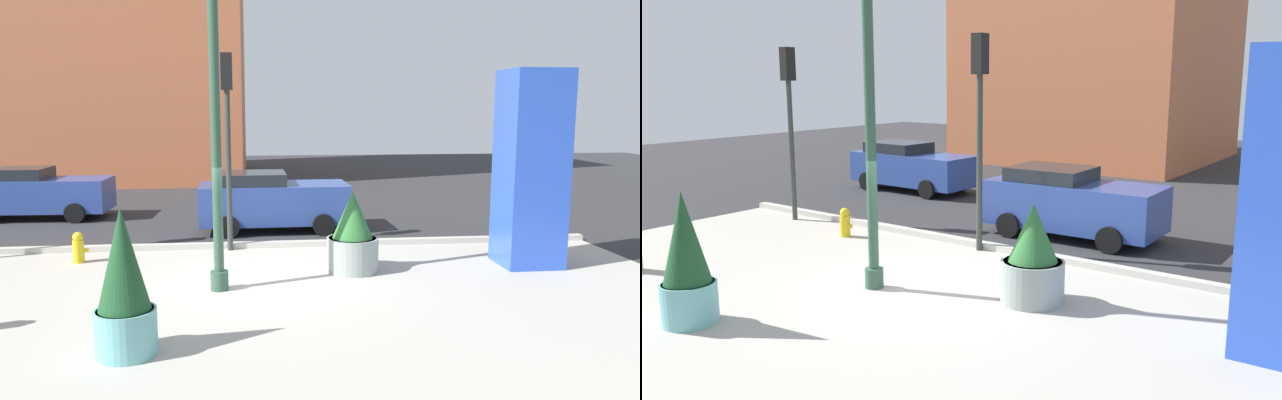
% 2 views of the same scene
% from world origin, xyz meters
% --- Properties ---
extents(ground_plane, '(60.00, 60.00, 0.00)m').
position_xyz_m(ground_plane, '(0.00, 4.00, 0.00)').
color(ground_plane, '#2D2D30').
extents(plaza_pavement, '(18.00, 10.00, 0.02)m').
position_xyz_m(plaza_pavement, '(0.00, -2.00, 0.00)').
color(plaza_pavement, '#ADA89E').
rests_on(plaza_pavement, ground_plane).
extents(curb_strip, '(18.00, 0.24, 0.16)m').
position_xyz_m(curb_strip, '(0.00, 3.12, 0.08)').
color(curb_strip, '#B7B2A8').
rests_on(curb_strip, ground_plane).
extents(lamp_post, '(0.44, 0.44, 7.34)m').
position_xyz_m(lamp_post, '(-0.75, -0.55, 3.58)').
color(lamp_post, '#335642').
rests_on(lamp_post, ground_plane).
extents(art_pillar_blue, '(1.32, 1.32, 4.51)m').
position_xyz_m(art_pillar_blue, '(6.30, 0.74, 2.26)').
color(art_pillar_blue, blue).
rests_on(art_pillar_blue, ground_plane).
extents(potted_plant_by_pillar, '(1.17, 1.17, 1.83)m').
position_xyz_m(potted_plant_by_pillar, '(2.14, 0.55, 0.80)').
color(potted_plant_by_pillar, gray).
rests_on(potted_plant_by_pillar, ground_plane).
extents(potted_plant_near_left, '(0.91, 0.91, 2.25)m').
position_xyz_m(potted_plant_near_left, '(-1.95, -3.70, 1.03)').
color(potted_plant_near_left, '#6BB2B2').
rests_on(potted_plant_near_left, ground_plane).
extents(fire_hydrant, '(0.36, 0.26, 0.75)m').
position_xyz_m(fire_hydrant, '(-4.19, 2.01, 0.37)').
color(fire_hydrant, gold).
rests_on(fire_hydrant, ground_plane).
extents(traffic_light_far_side, '(0.28, 0.42, 4.99)m').
position_xyz_m(traffic_light_far_side, '(-0.67, 2.93, 3.33)').
color(traffic_light_far_side, '#333833').
rests_on(traffic_light_far_side, ground_plane).
extents(car_intersection, '(4.63, 2.11, 1.70)m').
position_xyz_m(car_intersection, '(-7.21, 8.19, 0.87)').
color(car_intersection, '#2D4793').
rests_on(car_intersection, ground_plane).
extents(car_far_lane, '(4.41, 2.18, 1.76)m').
position_xyz_m(car_far_lane, '(0.49, 5.39, 0.90)').
color(car_far_lane, '#2D4793').
rests_on(car_far_lane, ground_plane).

